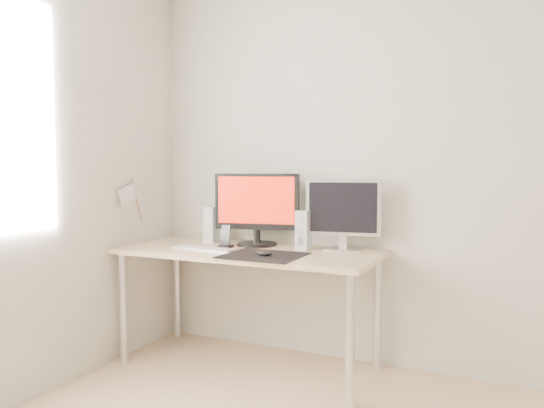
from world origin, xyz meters
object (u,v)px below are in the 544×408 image
(mouse, at_px, (264,253))
(speaker_right, at_px, (303,230))
(desk, at_px, (248,262))
(main_monitor, at_px, (257,206))
(second_monitor, at_px, (343,211))
(keyboard, at_px, (204,249))
(phone_dock, at_px, (226,241))
(speaker_left, at_px, (211,225))

(mouse, bearing_deg, speaker_right, 71.80)
(desk, xyz_separation_m, main_monitor, (-0.03, 0.17, 0.33))
(main_monitor, bearing_deg, second_monitor, 3.42)
(keyboard, bearing_deg, second_monitor, 23.44)
(desk, height_order, second_monitor, second_monitor)
(second_monitor, distance_m, speaker_right, 0.27)
(speaker_right, relative_size, keyboard, 0.57)
(phone_dock, bearing_deg, desk, -6.42)
(mouse, distance_m, speaker_right, 0.36)
(desk, height_order, main_monitor, main_monitor)
(desk, distance_m, speaker_left, 0.45)
(main_monitor, relative_size, phone_dock, 3.92)
(desk, height_order, phone_dock, phone_dock)
(main_monitor, distance_m, speaker_right, 0.36)
(mouse, relative_size, second_monitor, 0.22)
(second_monitor, distance_m, speaker_left, 0.92)
(main_monitor, xyz_separation_m, second_monitor, (0.57, 0.03, -0.01))
(desk, xyz_separation_m, speaker_left, (-0.37, 0.17, 0.20))
(mouse, bearing_deg, speaker_left, 147.88)
(mouse, height_order, keyboard, mouse)
(mouse, distance_m, second_monitor, 0.57)
(speaker_left, height_order, phone_dock, speaker_left)
(desk, xyz_separation_m, phone_dock, (-0.17, 0.02, 0.12))
(speaker_right, height_order, phone_dock, speaker_right)
(speaker_left, xyz_separation_m, phone_dock, (0.20, -0.15, -0.08))
(main_monitor, relative_size, keyboard, 1.28)
(second_monitor, bearing_deg, mouse, -130.40)
(main_monitor, height_order, speaker_right, main_monitor)
(main_monitor, distance_m, speaker_left, 0.37)
(speaker_right, bearing_deg, phone_dock, -166.42)
(main_monitor, height_order, keyboard, main_monitor)
(second_monitor, height_order, phone_dock, second_monitor)
(mouse, bearing_deg, keyboard, 172.12)
(main_monitor, bearing_deg, desk, -81.06)
(second_monitor, relative_size, speaker_right, 1.86)
(keyboard, xyz_separation_m, phone_dock, (0.06, 0.15, 0.03))
(main_monitor, bearing_deg, keyboard, -124.59)
(mouse, distance_m, speaker_left, 0.68)
(mouse, bearing_deg, second_monitor, 49.60)
(desk, distance_m, speaker_right, 0.39)
(second_monitor, bearing_deg, speaker_right, -163.18)
(second_monitor, bearing_deg, main_monitor, -176.58)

